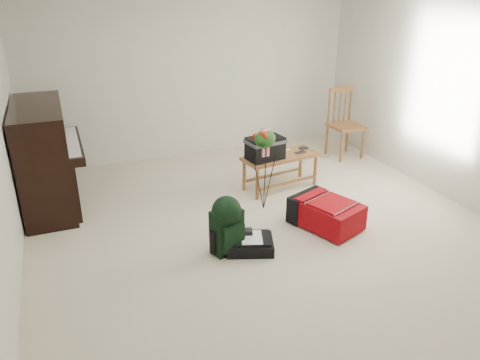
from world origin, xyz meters
name	(u,v)px	position (x,y,z in m)	size (l,w,h in m)	color
floor	(268,232)	(0.00, 0.00, 0.00)	(5.00, 5.50, 0.01)	beige
wall_back	(193,74)	(0.00, 2.75, 1.25)	(5.00, 0.04, 2.50)	beige
wall_right	(462,100)	(2.50, 0.00, 1.25)	(0.04, 5.50, 2.50)	beige
piano	(45,159)	(-2.19, 1.60, 0.60)	(0.71, 1.50, 1.25)	black
bench	(269,150)	(0.48, 1.02, 0.55)	(1.07, 0.55, 0.78)	brown
dining_chair	(345,124)	(2.11, 1.78, 0.51)	(0.48, 0.48, 1.06)	brown
red_suitcase	(324,211)	(0.65, -0.08, 0.17)	(0.73, 0.89, 0.32)	#A10607
black_duffel	(250,243)	(-0.33, -0.27, 0.07)	(0.57, 0.52, 0.20)	black
green_backpack	(227,222)	(-0.56, -0.22, 0.34)	(0.35, 0.32, 0.61)	black
flower_stand	(264,170)	(0.20, 0.54, 0.50)	(0.37, 0.37, 1.03)	black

